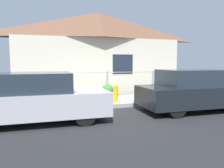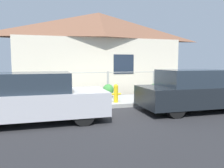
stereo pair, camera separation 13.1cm
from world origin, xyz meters
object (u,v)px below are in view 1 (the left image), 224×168
car_right (195,91)px  potted_plant_corner (153,88)px  car_left (36,98)px  potted_plant_near_hydrant (108,90)px  potted_plant_by_fence (33,92)px  fire_hydrant (116,93)px

car_right → potted_plant_corner: bearing=93.1°
car_right → potted_plant_corner: 3.03m
car_left → potted_plant_corner: 6.11m
potted_plant_near_hydrant → potted_plant_by_fence: 3.16m
potted_plant_near_hydrant → potted_plant_corner: 2.40m
car_left → potted_plant_corner: car_left is taller
car_right → fire_hydrant: 2.97m
potted_plant_by_fence → potted_plant_near_hydrant: bearing=-0.1°
car_right → potted_plant_near_hydrant: size_ratio=6.71×
fire_hydrant → car_left: bearing=-151.4°
car_left → car_right: car_right is taller
car_left → fire_hydrant: (2.94, 1.60, -0.18)m
car_left → car_right: size_ratio=0.98×
fire_hydrant → potted_plant_by_fence: bearing=160.2°
fire_hydrant → potted_plant_by_fence: (-3.18, 1.14, -0.01)m
car_right → potted_plant_corner: size_ratio=7.62×
fire_hydrant → potted_plant_near_hydrant: size_ratio=1.19×
car_left → potted_plant_corner: size_ratio=7.47×
car_left → car_right: bearing=-0.3°
potted_plant_near_hydrant → potted_plant_corner: potted_plant_near_hydrant is taller
car_right → potted_plant_corner: (-0.13, 3.02, -0.27)m
fire_hydrant → potted_plant_near_hydrant: bearing=90.6°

